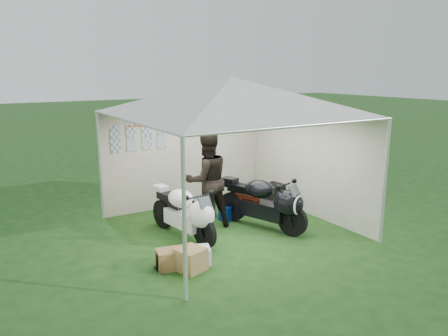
{
  "coord_description": "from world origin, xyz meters",
  "views": [
    {
      "loc": [
        -4.4,
        -6.99,
        3.12
      ],
      "look_at": [
        0.04,
        0.35,
        1.19
      ],
      "focal_mm": 35.0,
      "sensor_mm": 36.0,
      "label": 1
    }
  ],
  "objects": [
    {
      "name": "ground",
      "position": [
        0.0,
        0.0,
        0.0
      ],
      "size": [
        80.0,
        80.0,
        0.0
      ],
      "primitive_type": "plane",
      "color": "#1A4014",
      "rests_on": "ground"
    },
    {
      "name": "canopy_tent",
      "position": [
        -0.0,
        0.03,
        2.58
      ],
      "size": [
        5.66,
        5.66,
        3.0
      ],
      "color": "silver",
      "rests_on": "ground"
    },
    {
      "name": "motorcycle_white",
      "position": [
        -0.98,
        0.04,
        0.53
      ],
      "size": [
        0.61,
        1.93,
        0.95
      ],
      "rotation": [
        0.0,
        0.0,
        0.16
      ],
      "color": "black",
      "rests_on": "ground"
    },
    {
      "name": "motorcycle_black",
      "position": [
        0.61,
        -0.32,
        0.57
      ],
      "size": [
        0.97,
        1.98,
        1.01
      ],
      "rotation": [
        0.0,
        0.0,
        0.35
      ],
      "color": "black",
      "rests_on": "ground"
    },
    {
      "name": "paddock_stand",
      "position": [
        0.29,
        0.56,
        0.15
      ],
      "size": [
        0.47,
        0.38,
        0.31
      ],
      "primitive_type": "cube",
      "rotation": [
        0.0,
        0.0,
        0.35
      ],
      "color": "blue",
      "rests_on": "ground"
    },
    {
      "name": "person_dark_jacket",
      "position": [
        -0.34,
        0.39,
        0.98
      ],
      "size": [
        1.0,
        0.8,
        1.96
      ],
      "primitive_type": "imported",
      "rotation": [
        0.0,
        0.0,
        3.08
      ],
      "color": "black",
      "rests_on": "ground"
    },
    {
      "name": "person_blue_jacket",
      "position": [
        0.06,
        0.97,
        0.91
      ],
      "size": [
        0.44,
        0.66,
        1.82
      ],
      "primitive_type": "imported",
      "rotation": [
        0.0,
        0.0,
        -1.58
      ],
      "color": "slate",
      "rests_on": "ground"
    },
    {
      "name": "equipment_box",
      "position": [
        1.7,
        0.9,
        0.25
      ],
      "size": [
        0.57,
        0.48,
        0.5
      ],
      "primitive_type": "cube",
      "rotation": [
        0.0,
        0.0,
        0.18
      ],
      "color": "black",
      "rests_on": "ground"
    },
    {
      "name": "crate_0",
      "position": [
        -1.32,
        -1.05,
        0.14
      ],
      "size": [
        0.5,
        0.44,
        0.28
      ],
      "primitive_type": "cube",
      "rotation": [
        0.0,
        0.0,
        -0.33
      ],
      "color": "silver",
      "rests_on": "ground"
    },
    {
      "name": "crate_1",
      "position": [
        -1.52,
        -1.2,
        0.18
      ],
      "size": [
        0.51,
        0.51,
        0.36
      ],
      "primitive_type": "cube",
      "rotation": [
        0.0,
        0.0,
        0.32
      ],
      "color": "olive",
      "rests_on": "ground"
    },
    {
      "name": "crate_2",
      "position": [
        -1.75,
        -0.86,
        0.1
      ],
      "size": [
        0.33,
        0.3,
        0.2
      ],
      "primitive_type": "cube",
      "rotation": [
        0.0,
        0.0,
        0.3
      ],
      "color": "silver",
      "rests_on": "ground"
    },
    {
      "name": "crate_3",
      "position": [
        -1.75,
        -0.98,
        0.15
      ],
      "size": [
        0.52,
        0.42,
        0.31
      ],
      "primitive_type": "cube",
      "rotation": [
        0.0,
        0.0,
        -0.21
      ],
      "color": "olive",
      "rests_on": "ground"
    }
  ]
}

